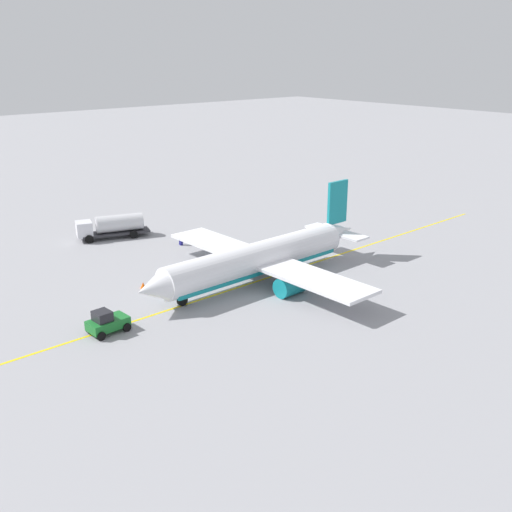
% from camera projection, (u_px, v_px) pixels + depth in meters
% --- Properties ---
extents(ground_plane, '(400.00, 400.00, 0.00)m').
position_uv_depth(ground_plane, '(256.00, 282.00, 66.67)').
color(ground_plane, '#939399').
extents(airplane, '(31.02, 28.92, 9.46)m').
position_uv_depth(airplane, '(260.00, 259.00, 66.18)').
color(airplane, white).
rests_on(airplane, ground).
extents(fuel_tanker, '(9.90, 5.35, 3.15)m').
position_uv_depth(fuel_tanker, '(112.00, 226.00, 81.69)').
color(fuel_tanker, '#2D2D33').
rests_on(fuel_tanker, ground).
extents(pushback_tug, '(3.70, 2.48, 2.20)m').
position_uv_depth(pushback_tug, '(107.00, 322.00, 54.36)').
color(pushback_tug, '#196B28').
rests_on(pushback_tug, ground).
extents(refueling_worker, '(0.36, 0.52, 1.71)m').
position_uv_depth(refueling_worker, '(181.00, 239.00, 78.95)').
color(refueling_worker, navy).
rests_on(refueling_worker, ground).
extents(safety_cone_nose, '(0.63, 0.63, 0.69)m').
position_uv_depth(safety_cone_nose, '(143.00, 285.00, 64.73)').
color(safety_cone_nose, '#F2590F').
rests_on(safety_cone_nose, ground).
extents(taxi_line_marking, '(87.65, 2.42, 0.01)m').
position_uv_depth(taxi_line_marking, '(256.00, 282.00, 66.67)').
color(taxi_line_marking, yellow).
rests_on(taxi_line_marking, ground).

